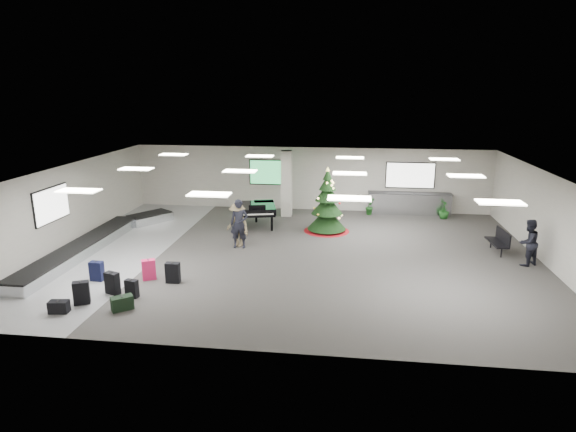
# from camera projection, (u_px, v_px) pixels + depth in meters

# --- Properties ---
(ground) EXTENTS (18.00, 18.00, 0.00)m
(ground) POSITION_uv_depth(u_px,v_px,m) (294.00, 254.00, 18.21)
(ground) COLOR #373432
(ground) RESTS_ON ground
(room_envelope) EXTENTS (18.02, 14.02, 3.21)m
(room_envelope) POSITION_uv_depth(u_px,v_px,m) (286.00, 190.00, 18.29)
(room_envelope) COLOR beige
(room_envelope) RESTS_ON ground
(baggage_carousel) EXTENTS (2.28, 9.71, 0.43)m
(baggage_carousel) POSITION_uv_depth(u_px,v_px,m) (97.00, 241.00, 19.02)
(baggage_carousel) COLOR silver
(baggage_carousel) RESTS_ON ground
(service_counter) EXTENTS (4.05, 0.65, 1.08)m
(service_counter) POSITION_uv_depth(u_px,v_px,m) (409.00, 203.00, 23.83)
(service_counter) COLOR silver
(service_counter) RESTS_ON ground
(suitcase_0) EXTENTS (0.51, 0.41, 0.71)m
(suitcase_0) POSITION_uv_depth(u_px,v_px,m) (81.00, 293.00, 13.94)
(suitcase_0) COLOR black
(suitcase_0) RESTS_ON ground
(suitcase_1) EXTENTS (0.50, 0.37, 0.71)m
(suitcase_1) POSITION_uv_depth(u_px,v_px,m) (112.00, 283.00, 14.63)
(suitcase_1) COLOR black
(suitcase_1) RESTS_ON ground
(pink_suitcase) EXTENTS (0.50, 0.42, 0.70)m
(pink_suitcase) POSITION_uv_depth(u_px,v_px,m) (149.00, 270.00, 15.73)
(pink_suitcase) COLOR #F01F5D
(pink_suitcase) RESTS_ON ground
(suitcase_3) EXTENTS (0.45, 0.26, 0.69)m
(suitcase_3) POSITION_uv_depth(u_px,v_px,m) (173.00, 273.00, 15.49)
(suitcase_3) COLOR black
(suitcase_3) RESTS_ON ground
(navy_suitcase) EXTENTS (0.43, 0.26, 0.67)m
(navy_suitcase) POSITION_uv_depth(u_px,v_px,m) (97.00, 271.00, 15.64)
(navy_suitcase) COLOR black
(navy_suitcase) RESTS_ON ground
(green_duffel) EXTENTS (0.65, 0.60, 0.42)m
(green_duffel) POSITION_uv_depth(u_px,v_px,m) (122.00, 303.00, 13.62)
(green_duffel) COLOR black
(green_duffel) RESTS_ON ground
(suitcase_7) EXTENTS (0.41, 0.28, 0.57)m
(suitcase_7) POSITION_uv_depth(u_px,v_px,m) (132.00, 288.00, 14.41)
(suitcase_7) COLOR black
(suitcase_7) RESTS_ON ground
(black_duffel) EXTENTS (0.56, 0.36, 0.37)m
(black_duffel) POSITION_uv_depth(u_px,v_px,m) (59.00, 307.00, 13.44)
(black_duffel) COLOR black
(black_duffel) RESTS_ON ground
(christmas_tree) EXTENTS (2.00, 2.00, 2.85)m
(christmas_tree) POSITION_uv_depth(u_px,v_px,m) (327.00, 209.00, 20.90)
(christmas_tree) COLOR maroon
(christmas_tree) RESTS_ON ground
(grand_piano) EXTENTS (2.00, 2.38, 1.19)m
(grand_piano) POSITION_uv_depth(u_px,v_px,m) (257.00, 209.00, 21.54)
(grand_piano) COLOR black
(grand_piano) RESTS_ON ground
(bench) EXTENTS (0.56, 1.44, 0.89)m
(bench) POSITION_uv_depth(u_px,v_px,m) (500.00, 240.00, 18.26)
(bench) COLOR black
(bench) RESTS_ON ground
(traveler_a) EXTENTS (0.74, 0.52, 1.93)m
(traveler_a) POSITION_uv_depth(u_px,v_px,m) (239.00, 224.00, 18.73)
(traveler_a) COLOR black
(traveler_a) RESTS_ON ground
(traveler_b) EXTENTS (1.30, 1.16, 1.75)m
(traveler_b) POSITION_uv_depth(u_px,v_px,m) (238.00, 225.00, 18.93)
(traveler_b) COLOR #837151
(traveler_b) RESTS_ON ground
(traveler_bench) EXTENTS (1.03, 0.98, 1.68)m
(traveler_bench) POSITION_uv_depth(u_px,v_px,m) (528.00, 243.00, 16.87)
(traveler_bench) COLOR black
(traveler_bench) RESTS_ON ground
(potted_plant_left) EXTENTS (0.57, 0.54, 0.81)m
(potted_plant_left) POSITION_uv_depth(u_px,v_px,m) (370.00, 207.00, 23.77)
(potted_plant_left) COLOR #144018
(potted_plant_left) RESTS_ON ground
(potted_plant_right) EXTENTS (0.53, 0.53, 0.86)m
(potted_plant_right) POSITION_uv_depth(u_px,v_px,m) (444.00, 210.00, 23.04)
(potted_plant_right) COLOR #144018
(potted_plant_right) RESTS_ON ground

